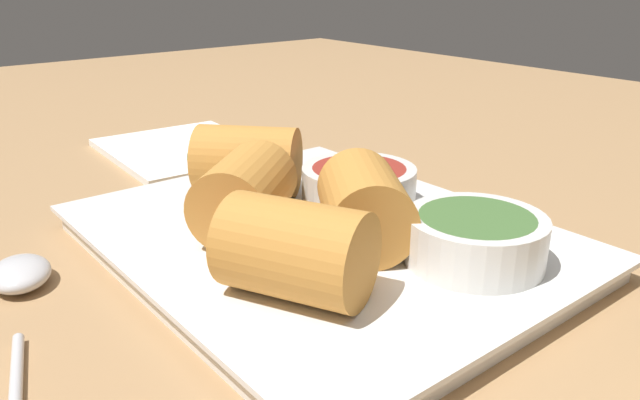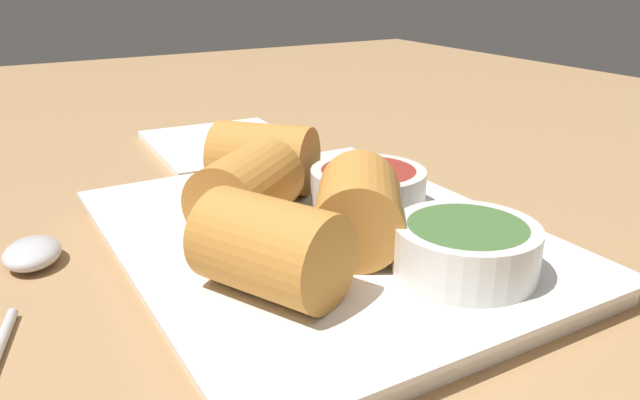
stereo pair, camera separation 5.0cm
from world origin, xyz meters
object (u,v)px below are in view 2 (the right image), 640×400
dipping_bowl_near (368,187)px  napkin (224,144)px  dipping_bowl_far (466,247)px  serving_plate (320,241)px  spoon (26,270)px

dipping_bowl_near → napkin: (-22.29, -0.60, -2.57)cm
dipping_bowl_near → dipping_bowl_far: size_ratio=1.00×
dipping_bowl_near → napkin: 22.45cm
dipping_bowl_near → dipping_bowl_far: 9.59cm
dipping_bowl_far → napkin: bearing=179.7°
serving_plate → spoon: 15.92cm
dipping_bowl_near → dipping_bowl_far: same height
dipping_bowl_far → napkin: size_ratio=0.46×
dipping_bowl_far → spoon: size_ratio=0.35×
dipping_bowl_far → spoon: (-13.08, -18.61, -2.25)cm
dipping_bowl_far → spoon: 22.85cm
napkin → dipping_bowl_near: bearing=1.5°
serving_plate → spoon: serving_plate is taller
napkin → serving_plate: bearing=-8.7°
serving_plate → dipping_bowl_near: dipping_bowl_near is taller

